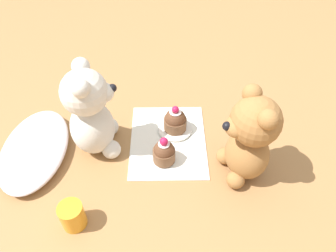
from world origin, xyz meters
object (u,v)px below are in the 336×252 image
teddy_bear_tan (250,138)px  juice_glass (72,216)px  teddy_bear_cream (91,113)px  saucer_plate (175,129)px  cupcake_near_cream_bear (164,152)px  cupcake_near_tan_bear (175,121)px

teddy_bear_tan → juice_glass: size_ratio=3.75×
juice_glass → teddy_bear_cream: bearing=-5.2°
teddy_bear_cream → saucer_plate: (0.05, -0.20, -0.11)m
cupcake_near_cream_bear → saucer_plate: (0.10, -0.03, -0.03)m
teddy_bear_cream → cupcake_near_cream_bear: teddy_bear_cream is taller
teddy_bear_tan → cupcake_near_tan_bear: (0.13, 0.15, -0.08)m
teddy_bear_cream → saucer_plate: teddy_bear_cream is taller
teddy_bear_cream → saucer_plate: bearing=-85.4°
teddy_bear_tan → cupcake_near_cream_bear: size_ratio=3.02×
saucer_plate → cupcake_near_tan_bear: cupcake_near_tan_bear is taller
teddy_bear_cream → cupcake_near_tan_bear: size_ratio=3.16×
saucer_plate → juice_glass: juice_glass is taller
cupcake_near_tan_bear → teddy_bear_cream: bearing=104.0°
teddy_bear_cream → juice_glass: bearing=165.4°
cupcake_near_tan_bear → saucer_plate: bearing=0.0°
saucer_plate → cupcake_near_tan_bear: size_ratio=1.19×
cupcake_near_tan_bear → cupcake_near_cream_bear: bearing=163.8°
teddy_bear_tan → cupcake_near_cream_bear: bearing=-111.6°
saucer_plate → cupcake_near_tan_bear: bearing=0.0°
cupcake_near_cream_bear → cupcake_near_tan_bear: cupcake_near_tan_bear is taller
cupcake_near_tan_bear → juice_glass: (-0.26, 0.22, -0.01)m
juice_glass → teddy_bear_tan: bearing=-70.5°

